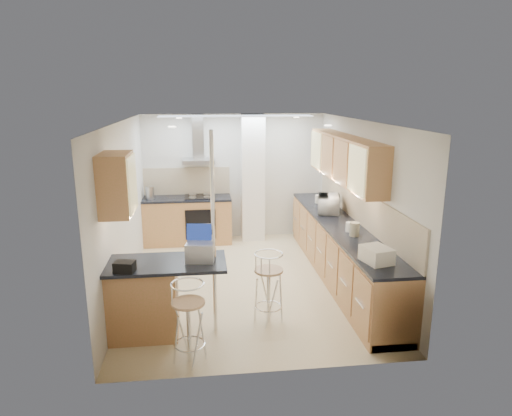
{
  "coord_description": "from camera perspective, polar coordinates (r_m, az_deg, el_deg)",
  "views": [
    {
      "loc": [
        -0.64,
        -6.66,
        2.91
      ],
      "look_at": [
        0.18,
        0.2,
        1.15
      ],
      "focal_mm": 32.0,
      "sensor_mm": 36.0,
      "label": 1
    }
  ],
  "objects": [
    {
      "name": "kettle",
      "position": [
        8.97,
        -13.13,
        1.88
      ],
      "size": [
        0.16,
        0.16,
        0.24
      ],
      "primitive_type": "cylinder",
      "color": "#AAACAF",
      "rests_on": "back_counter"
    },
    {
      "name": "jar_d",
      "position": [
        6.83,
        11.56,
        -2.33
      ],
      "size": [
        0.12,
        0.12,
        0.14
      ],
      "primitive_type": "cylinder",
      "rotation": [
        0.0,
        0.0,
        -0.21
      ],
      "color": "white",
      "rests_on": "right_counter"
    },
    {
      "name": "jar_c",
      "position": [
        6.64,
        12.21,
        -2.6
      ],
      "size": [
        0.15,
        0.15,
        0.2
      ],
      "primitive_type": "cylinder",
      "rotation": [
        0.0,
        0.0,
        -0.07
      ],
      "color": "#AEA98B",
      "rests_on": "right_counter"
    },
    {
      "name": "bar_stool_near",
      "position": [
        5.17,
        -8.4,
        -13.99
      ],
      "size": [
        0.47,
        0.47,
        0.95
      ],
      "primitive_type": null,
      "rotation": [
        0.0,
        0.0,
        -0.24
      ],
      "color": "tan",
      "rests_on": "ground"
    },
    {
      "name": "back_counter",
      "position": [
        9.1,
        -8.51,
        -1.49
      ],
      "size": [
        1.7,
        0.63,
        0.92
      ],
      "color": "#AE8445",
      "rests_on": "ground"
    },
    {
      "name": "laptop",
      "position": [
        5.52,
        -6.97,
        -5.46
      ],
      "size": [
        0.37,
        0.3,
        0.23
      ],
      "primitive_type": "cube",
      "rotation": [
        0.0,
        0.0,
        -0.15
      ],
      "color": "#A7AAB0",
      "rests_on": "peninsula"
    },
    {
      "name": "right_counter",
      "position": [
        7.41,
        10.43,
        -5.26
      ],
      "size": [
        0.63,
        4.4,
        0.92
      ],
      "color": "#AE8445",
      "rests_on": "ground"
    },
    {
      "name": "bag",
      "position": [
        5.39,
        -16.1,
        -7.07
      ],
      "size": [
        0.25,
        0.2,
        0.12
      ],
      "primitive_type": "cube",
      "rotation": [
        0.0,
        0.0,
        -0.2
      ],
      "color": "black",
      "rests_on": "peninsula"
    },
    {
      "name": "ground",
      "position": [
        7.29,
        -1.22,
        -9.23
      ],
      "size": [
        4.8,
        4.8,
        0.0
      ],
      "primitive_type": "plane",
      "color": "beige",
      "rests_on": "ground"
    },
    {
      "name": "microwave",
      "position": [
        7.83,
        9.08,
        0.48
      ],
      "size": [
        0.48,
        0.6,
        0.29
      ],
      "primitive_type": "imported",
      "rotation": [
        0.0,
        0.0,
        1.32
      ],
      "color": "white",
      "rests_on": "right_counter"
    },
    {
      "name": "bar_stool_end",
      "position": [
        5.93,
        1.58,
        -9.92
      ],
      "size": [
        0.55,
        0.55,
        0.95
      ],
      "primitive_type": null,
      "rotation": [
        0.0,
        0.0,
        0.87
      ],
      "color": "tan",
      "rests_on": "ground"
    },
    {
      "name": "room_shell",
      "position": [
        7.23,
        0.98,
        3.37
      ],
      "size": [
        3.64,
        4.84,
        2.51
      ],
      "color": "silver",
      "rests_on": "ground"
    },
    {
      "name": "peninsula",
      "position": [
        5.77,
        -11.18,
        -10.97
      ],
      "size": [
        1.47,
        0.72,
        0.94
      ],
      "color": "#AE8445",
      "rests_on": "ground"
    },
    {
      "name": "bread_bin",
      "position": [
        5.69,
        14.83,
        -5.67
      ],
      "size": [
        0.37,
        0.42,
        0.19
      ],
      "primitive_type": "cube",
      "rotation": [
        0.0,
        0.0,
        0.25
      ],
      "color": "white",
      "rests_on": "right_counter"
    },
    {
      "name": "jar_a",
      "position": [
        7.92,
        9.7,
        0.14
      ],
      "size": [
        0.13,
        0.13,
        0.17
      ],
      "primitive_type": "cylinder",
      "rotation": [
        0.0,
        0.0,
        -0.07
      ],
      "color": "white",
      "rests_on": "right_counter"
    },
    {
      "name": "jar_b",
      "position": [
        8.48,
        7.75,
        1.11
      ],
      "size": [
        0.13,
        0.13,
        0.15
      ],
      "primitive_type": "cylinder",
      "rotation": [
        0.0,
        0.0,
        0.18
      ],
      "color": "white",
      "rests_on": "right_counter"
    }
  ]
}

